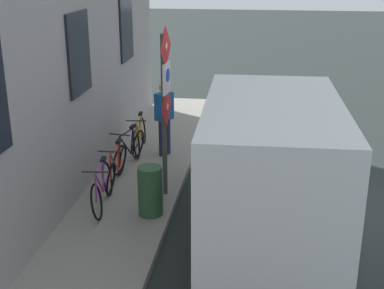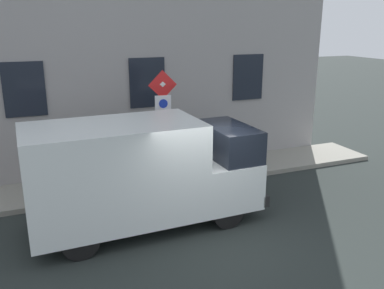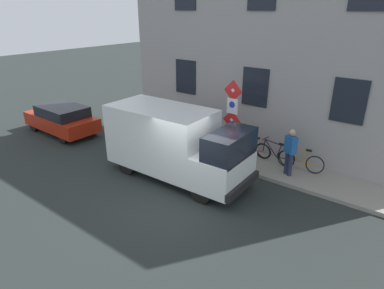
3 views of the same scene
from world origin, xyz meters
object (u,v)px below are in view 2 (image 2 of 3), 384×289
sign_post_stacked (163,115)px  pedestrian (225,141)px  bicycle_orange (222,152)px  bicycle_purple (131,163)px  bicycle_black (193,156)px  litter_bin (132,172)px  delivery_van (141,172)px  bicycle_red (163,159)px

sign_post_stacked → pedestrian: (0.45, -2.15, -1.08)m
bicycle_orange → bicycle_purple: size_ratio=1.00×
bicycle_black → litter_bin: 2.42m
bicycle_purple → pedestrian: pedestrian is taller
sign_post_stacked → litter_bin: bearing=80.7°
bicycle_black → bicycle_purple: same height
delivery_van → pedestrian: bearing=34.1°
delivery_van → bicycle_red: bearing=62.4°
bicycle_orange → pedestrian: (-0.64, 0.20, 0.56)m
bicycle_red → delivery_van: bearing=61.0°
bicycle_red → litter_bin: size_ratio=1.91×
delivery_van → bicycle_purple: size_ratio=3.13×
bicycle_black → pedestrian: pedestrian is taller
litter_bin → bicycle_black: bearing=-67.0°
bicycle_black → bicycle_red: 1.02m
sign_post_stacked → bicycle_purple: bearing=32.8°
bicycle_purple → pedestrian: bearing=161.3°
bicycle_orange → bicycle_red: 2.03m
bicycle_orange → bicycle_purple: bearing=-5.1°
bicycle_purple → bicycle_black: bearing=173.9°
pedestrian → litter_bin: pedestrian is taller
sign_post_stacked → bicycle_orange: size_ratio=1.82×
bicycle_orange → bicycle_purple: same height
bicycle_black → pedestrian: bearing=150.5°
litter_bin → bicycle_purple: bearing=-11.5°
bicycle_orange → pedestrian: 0.87m
delivery_van → sign_post_stacked: bearing=57.2°
bicycle_purple → litter_bin: 0.97m
delivery_van → litter_bin: (2.05, -0.27, -0.74)m
delivery_van → bicycle_orange: (3.00, -3.51, -0.82)m
bicycle_black → litter_bin: (-0.94, 2.22, 0.08)m
bicycle_orange → pedestrian: size_ratio=1.00×
bicycle_black → bicycle_red: same height
sign_post_stacked → bicycle_red: size_ratio=1.82×
bicycle_orange → bicycle_black: size_ratio=1.00×
bicycle_black → pedestrian: size_ratio=0.99×
bicycle_black → bicycle_red: (-0.00, 1.02, 0.00)m
litter_bin → delivery_van: bearing=172.5°
bicycle_red → bicycle_purple: bearing=-2.8°
delivery_van → pedestrian: delivery_van is taller
sign_post_stacked → pedestrian: 2.44m
sign_post_stacked → litter_bin: (0.15, 0.89, -1.56)m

